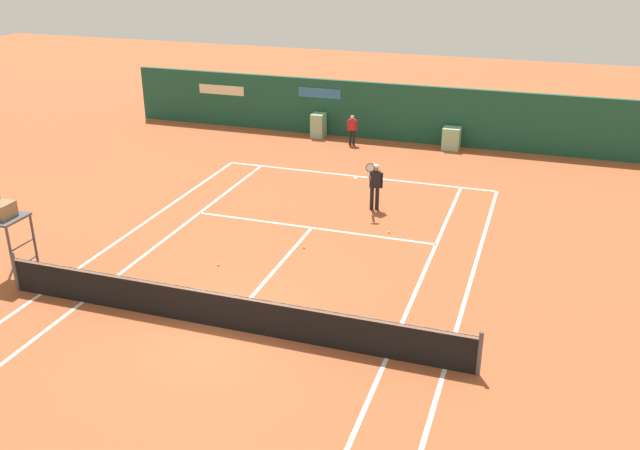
{
  "coord_description": "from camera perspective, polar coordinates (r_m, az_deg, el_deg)",
  "views": [
    {
      "loc": [
        6.77,
        -12.97,
        8.87
      ],
      "look_at": [
        0.77,
        4.93,
        0.8
      ],
      "focal_mm": 39.25,
      "sensor_mm": 36.0,
      "label": 1
    }
  ],
  "objects": [
    {
      "name": "umpire_chair",
      "position": [
        20.33,
        -24.41,
        0.57
      ],
      "size": [
        1.0,
        1.0,
        2.6
      ],
      "rotation": [
        0.0,
        0.0,
        -1.57
      ],
      "color": "#47474C",
      "rests_on": "ground_plane"
    },
    {
      "name": "ground_plane",
      "position": [
        17.55,
        -6.99,
        -7.4
      ],
      "size": [
        80.0,
        80.0,
        0.01
      ],
      "color": "#A8512D"
    },
    {
      "name": "tennis_net",
      "position": [
        16.85,
        -7.91,
        -6.84
      ],
      "size": [
        12.1,
        0.1,
        1.07
      ],
      "color": "#4C4C51",
      "rests_on": "ground_plane"
    },
    {
      "name": "ball_kid_right_post",
      "position": [
        30.85,
        2.64,
        7.91
      ],
      "size": [
        0.44,
        0.22,
        1.34
      ],
      "rotation": [
        0.0,
        0.0,
        3.33
      ],
      "color": "black",
      "rests_on": "ground_plane"
    },
    {
      "name": "sponsor_back_wall",
      "position": [
        31.63,
        5.66,
        9.06
      ],
      "size": [
        25.0,
        1.02,
        2.54
      ],
      "color": "#194C38",
      "rests_on": "ground_plane"
    },
    {
      "name": "tennis_ball_near_service_line",
      "position": [
        20.93,
        -1.31,
        -1.83
      ],
      "size": [
        0.07,
        0.07,
        0.07
      ],
      "primitive_type": "sphere",
      "color": "#CCE033",
      "rests_on": "ground_plane"
    },
    {
      "name": "tennis_ball_by_sideline",
      "position": [
        22.05,
        5.65,
        -0.6
      ],
      "size": [
        0.07,
        0.07,
        0.07
      ],
      "primitive_type": "sphere",
      "color": "#CCE033",
      "rests_on": "ground_plane"
    },
    {
      "name": "tennis_ball_mid_court",
      "position": [
        20.07,
        -8.3,
        -3.23
      ],
      "size": [
        0.07,
        0.07,
        0.07
      ],
      "primitive_type": "sphere",
      "color": "#CCE033",
      "rests_on": "ground_plane"
    },
    {
      "name": "player_on_baseline",
      "position": [
        23.53,
        4.49,
        3.44
      ],
      "size": [
        0.5,
        0.8,
        1.83
      ],
      "rotation": [
        0.0,
        0.0,
        3.47
      ],
      "color": "black",
      "rests_on": "ground_plane"
    }
  ]
}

